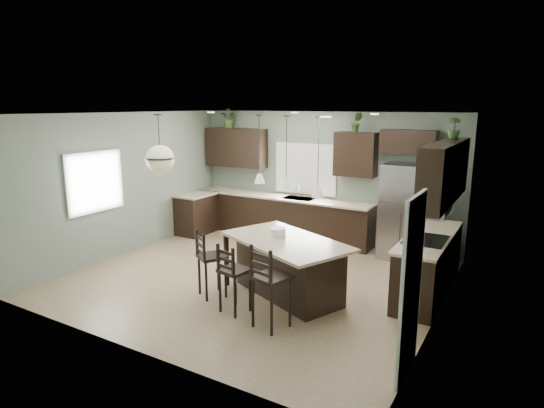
{
  "coord_description": "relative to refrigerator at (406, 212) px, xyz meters",
  "views": [
    {
      "loc": [
        3.99,
        -6.26,
        2.94
      ],
      "look_at": [
        0.1,
        0.4,
        1.25
      ],
      "focal_mm": 30.0,
      "sensor_mm": 36.0,
      "label": 1
    }
  ],
  "objects": [
    {
      "name": "microwave",
      "position": [
        0.85,
        -1.79,
        0.62
      ],
      "size": [
        0.4,
        0.75,
        0.4
      ],
      "primitive_type": "cube",
      "color": "gray",
      "rests_on": "right_upper_cabs"
    },
    {
      "name": "kitchen_island",
      "position": [
        -1.12,
        -2.8,
        -0.46
      ],
      "size": [
        2.32,
        1.87,
        0.92
      ],
      "primitive_type": "cube",
      "rotation": [
        0.0,
        0.0,
        -0.41
      ],
      "color": "black",
      "rests_on": "ground"
    },
    {
      "name": "right_countertop",
      "position": [
        0.75,
        -1.51,
        -0.01
      ],
      "size": [
        0.66,
        2.35,
        0.04
      ],
      "primitive_type": "cube",
      "color": "#C2B893",
      "rests_on": "right_lower_cabs"
    },
    {
      "name": "serving_dish",
      "position": [
        -1.3,
        -2.72,
        0.07
      ],
      "size": [
        0.24,
        0.24,
        0.14
      ],
      "primitive_type": "cylinder",
      "color": "white",
      "rests_on": "kitchen_island"
    },
    {
      "name": "plant_back_left",
      "position": [
        -4.24,
        0.16,
        1.7
      ],
      "size": [
        0.49,
        0.45,
        0.46
      ],
      "primitive_type": "imported",
      "rotation": [
        0.0,
        0.0,
        -0.27
      ],
      "color": "#355023",
      "rests_on": "back_upper_left"
    },
    {
      "name": "plant_back_right",
      "position": [
        -1.13,
        0.16,
        1.67
      ],
      "size": [
        0.26,
        0.24,
        0.39
      ],
      "primitive_type": "imported",
      "rotation": [
        0.0,
        0.0,
        0.34
      ],
      "color": "#2F5123",
      "rests_on": "back_upper_right"
    },
    {
      "name": "back_upper_left",
      "position": [
        -4.08,
        0.19,
        1.02
      ],
      "size": [
        1.55,
        0.34,
        0.9
      ],
      "primitive_type": "cube",
      "color": "black",
      "rests_on": "room_shell"
    },
    {
      "name": "wall_oven_front",
      "position": [
        0.46,
        -1.79,
        -0.48
      ],
      "size": [
        0.01,
        0.72,
        0.6
      ],
      "primitive_type": "cube",
      "color": "gray",
      "rests_on": "right_lower_cabs"
    },
    {
      "name": "room_shell",
      "position": [
        -1.93,
        -2.39,
        0.77
      ],
      "size": [
        6.0,
        6.0,
        6.0
      ],
      "color": "slate",
      "rests_on": "ground"
    },
    {
      "name": "pendant_center",
      "position": [
        -1.12,
        -2.8,
        1.32
      ],
      "size": [
        0.17,
        0.17,
        1.1
      ],
      "primitive_type": null,
      "color": "white",
      "rests_on": "room_shell"
    },
    {
      "name": "right_lower_cabs",
      "position": [
        0.77,
        -1.51,
        -0.48
      ],
      "size": [
        0.6,
        2.35,
        0.9
      ],
      "primitive_type": "cube",
      "color": "black",
      "rests_on": "ground"
    },
    {
      "name": "right_upper_cabs",
      "position": [
        0.9,
        -1.51,
        1.02
      ],
      "size": [
        0.34,
        2.35,
        0.9
      ],
      "primitive_type": "cube",
      "color": "black",
      "rests_on": "room_shell"
    },
    {
      "name": "bar_stool_left",
      "position": [
        -2.11,
        -3.36,
        -0.39
      ],
      "size": [
        0.54,
        0.54,
        1.07
      ],
      "primitive_type": "cube",
      "rotation": [
        0.0,
        0.0,
        -0.55
      ],
      "color": "black",
      "rests_on": "ground"
    },
    {
      "name": "bar_stool_center",
      "position": [
        -1.49,
        -3.64,
        -0.41
      ],
      "size": [
        0.45,
        0.45,
        1.04
      ],
      "primitive_type": "cube",
      "rotation": [
        0.0,
        0.0,
        -0.19
      ],
      "color": "black",
      "rests_on": "ground"
    },
    {
      "name": "refrigerator",
      "position": [
        0.0,
        0.0,
        0.0
      ],
      "size": [
        0.9,
        0.74,
        1.85
      ],
      "primitive_type": "cube",
      "color": "#9899A1",
      "rests_on": "ground"
    },
    {
      "name": "pantry_door",
      "position": [
        1.04,
        -3.94,
        0.09
      ],
      "size": [
        0.04,
        0.82,
        2.04
      ],
      "primitive_type": "cube",
      "color": "white",
      "rests_on": "ground"
    },
    {
      "name": "back_lower_cabs",
      "position": [
        -2.78,
        0.06,
        -0.48
      ],
      "size": [
        4.2,
        0.6,
        0.9
      ],
      "primitive_type": "cube",
      "color": "black",
      "rests_on": "ground"
    },
    {
      "name": "window_left",
      "position": [
        -4.92,
        -3.19,
        0.62
      ],
      "size": [
        0.02,
        1.1,
        1.0
      ],
      "primitive_type": "cube",
      "color": "white",
      "rests_on": "room_shell"
    },
    {
      "name": "window_back",
      "position": [
        -2.33,
        0.35,
        0.62
      ],
      "size": [
        1.35,
        0.02,
        1.0
      ],
      "primitive_type": "cube",
      "color": "white",
      "rests_on": "room_shell"
    },
    {
      "name": "sink_inset",
      "position": [
        -2.33,
        0.04,
        0.01
      ],
      "size": [
        0.7,
        0.45,
        0.01
      ],
      "primitive_type": "cube",
      "color": "gray",
      "rests_on": "back_countertop"
    },
    {
      "name": "plant_right_wall",
      "position": [
        0.87,
        -0.81,
        1.64
      ],
      "size": [
        0.21,
        0.21,
        0.34
      ],
      "primitive_type": "imported",
      "rotation": [
        0.0,
        0.0,
        0.12
      ],
      "color": "#2A4A20",
      "rests_on": "right_upper_cabs"
    },
    {
      "name": "fridge_header",
      "position": [
        -0.08,
        0.19,
        1.32
      ],
      "size": [
        1.05,
        0.34,
        0.45
      ],
      "primitive_type": "cube",
      "color": "black",
      "rests_on": "room_shell"
    },
    {
      "name": "left_return_cabs",
      "position": [
        -4.63,
        -0.69,
        -0.48
      ],
      "size": [
        0.6,
        0.9,
        0.9
      ],
      "primitive_type": "cube",
      "color": "black",
      "rests_on": "ground"
    },
    {
      "name": "cooktop",
      "position": [
        0.75,
        -1.79,
        0.02
      ],
      "size": [
        0.58,
        0.75,
        0.02
      ],
      "primitive_type": "cube",
      "color": "black",
      "rests_on": "right_countertop"
    },
    {
      "name": "faucet",
      "position": [
        -2.33,
        0.01,
        0.16
      ],
      "size": [
        0.02,
        0.02,
        0.28
      ],
      "primitive_type": "cylinder",
      "color": "silver",
      "rests_on": "back_countertop"
    },
    {
      "name": "bar_stool_right",
      "position": [
        -0.8,
        -3.78,
        -0.34
      ],
      "size": [
        0.53,
        0.53,
        1.17
      ],
      "primitive_type": "cube",
      "rotation": [
        0.0,
        0.0,
        -0.25
      ],
      "color": "black",
      "rests_on": "ground"
    },
    {
      "name": "ground",
      "position": [
        -1.93,
        -2.39,
        -0.93
      ],
      "size": [
        6.0,
        6.0,
        0.0
      ],
      "primitive_type": "plane",
      "color": "#9E8466",
      "rests_on": "ground"
    },
    {
      "name": "pendant_right",
      "position": [
        -0.47,
        -3.08,
        1.32
      ],
      "size": [
        0.17,
        0.17,
        1.1
      ],
      "primitive_type": null,
      "color": "silver",
      "rests_on": "room_shell"
    },
    {
      "name": "chandelier",
      "position": [
        -3.37,
        -3.06,
        1.38
      ],
      "size": [
        0.51,
        0.51,
        0.99
      ],
      "primitive_type": null,
      "color": "#EBE6C0",
      "rests_on": "room_shell"
    },
    {
      "name": "back_countertop",
      "position": [
        -2.78,
        0.04,
        -0.01
      ],
      "size": [
        4.2,
        0.66,
        0.04
      ],
      "primitive_type": "cube",
      "color": "#C2B893",
      "rests_on": "back_lower_cabs"
    },
    {
      "name": "back_upper_right",
      "position": [
        -1.13,
        0.19,
        1.02
      ],
      "size": [
        0.85,
        0.34,
        0.9
      ],
      "primitive_type": "cube",
      "color": "black",
      "rests_on": "room_shell"
    },
    {
      "name": "pendant_left",
      "position": [
        -1.76,
        -2.52,
        1.32
      ],
      "size": [
        0.17,
        0.17,
        1.1
      ],
      "primitive_type": null,
      "color": "silver",
      "rests_on": "room_shell"
    },
    {
      "name": "left_return_countertop",
      "position": [
        -4.61,
        -0.69,
        -0.01
      ],
      "size": [
        0.66,
        0.96,
        0.04
      ],
      "primitive_type": "cube",
      "color": "#C2B893",
      "rests_on": "left_return_cabs"
    }
  ]
}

